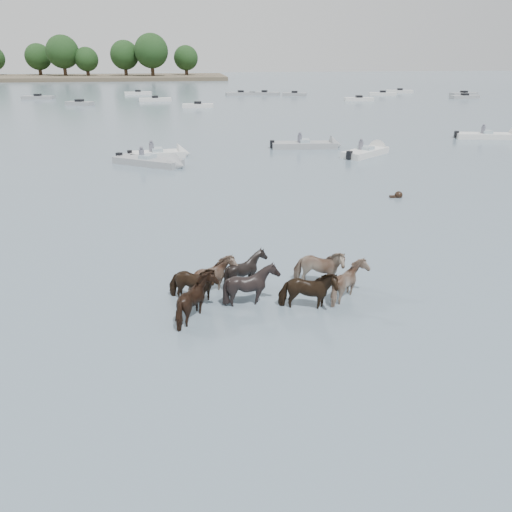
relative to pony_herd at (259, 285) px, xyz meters
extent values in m
plane|color=#4C5D6D|center=(0.96, -2.05, -0.53)|extent=(400.00, 400.00, 0.00)
imported|color=black|center=(-2.14, 0.22, -0.01)|extent=(1.93, 1.42, 1.48)
imported|color=#7F6B56|center=(-1.43, 0.63, -0.03)|extent=(1.77, 1.85, 1.44)
imported|color=black|center=(-0.30, 1.11, -0.01)|extent=(1.64, 1.55, 1.48)
imported|color=#9C7B6A|center=(2.17, 0.87, 0.01)|extent=(1.98, 1.46, 1.52)
imported|color=black|center=(-1.99, -1.02, 0.01)|extent=(1.37, 1.58, 1.52)
imported|color=black|center=(-0.29, -0.24, 0.04)|extent=(1.93, 1.90, 1.59)
imported|color=black|center=(1.37, -0.86, 0.01)|extent=(1.94, 1.17, 1.52)
imported|color=#836F59|center=(2.90, -0.40, -0.03)|extent=(1.61, 1.75, 1.45)
sphere|color=black|center=(9.41, 11.19, -0.41)|extent=(0.44, 0.44, 0.44)
cube|color=black|center=(9.16, 11.19, -0.51)|extent=(0.50, 0.22, 0.18)
cube|color=silver|center=(-4.18, 24.50, -0.33)|extent=(4.22, 2.11, 0.55)
cone|color=silver|center=(-2.17, 24.76, -0.33)|extent=(1.10, 1.70, 1.60)
cube|color=#99ADB7|center=(-4.18, 24.50, 0.02)|extent=(0.94, 1.21, 0.35)
cube|color=black|center=(-6.19, 24.24, -0.18)|extent=(0.39, 0.39, 0.60)
cylinder|color=#595966|center=(-4.58, 24.50, 0.22)|extent=(0.36, 0.36, 0.70)
sphere|color=#595966|center=(-4.58, 24.50, 0.67)|extent=(0.24, 0.24, 0.24)
cube|color=gray|center=(-4.74, 21.92, -0.33)|extent=(5.16, 4.23, 0.55)
cone|color=gray|center=(-2.61, 20.47, -0.33)|extent=(1.65, 1.83, 1.60)
cube|color=#99ADB7|center=(-4.74, 21.92, 0.02)|extent=(1.29, 1.38, 0.35)
cube|color=black|center=(-6.86, 23.37, -0.18)|extent=(0.49, 0.49, 0.60)
cylinder|color=#595966|center=(-5.14, 21.92, 0.22)|extent=(0.36, 0.36, 0.70)
sphere|color=#595966|center=(-5.14, 21.92, 0.67)|extent=(0.24, 0.24, 0.24)
cube|color=gray|center=(7.79, 27.02, -0.33)|extent=(5.48, 2.04, 0.55)
cone|color=gray|center=(10.46, 26.80, -0.33)|extent=(1.03, 1.67, 1.60)
cube|color=#99ADB7|center=(7.79, 27.02, 0.02)|extent=(0.89, 1.18, 0.35)
cube|color=black|center=(5.11, 27.25, -0.18)|extent=(0.38, 0.38, 0.60)
cylinder|color=#595966|center=(7.39, 27.02, 0.22)|extent=(0.36, 0.36, 0.70)
sphere|color=#595966|center=(7.39, 27.02, 0.67)|extent=(0.24, 0.24, 0.24)
cube|color=silver|center=(11.69, 23.09, -0.33)|extent=(4.50, 4.08, 0.55)
cone|color=silver|center=(13.44, 24.51, -0.33)|extent=(1.71, 1.81, 1.60)
cube|color=#99ADB7|center=(11.69, 23.09, 0.02)|extent=(1.33, 1.37, 0.35)
cube|color=black|center=(9.95, 21.66, -0.18)|extent=(0.49, 0.49, 0.60)
cylinder|color=#595966|center=(11.29, 23.09, 0.22)|extent=(0.36, 0.36, 0.70)
sphere|color=#595966|center=(11.29, 23.09, 0.67)|extent=(0.24, 0.24, 0.24)
cube|color=silver|center=(25.61, 29.54, -0.33)|extent=(5.65, 2.70, 0.55)
cube|color=#99ADB7|center=(25.61, 29.54, 0.02)|extent=(1.02, 1.26, 0.35)
cube|color=black|center=(22.96, 30.11, -0.18)|extent=(0.42, 0.42, 0.60)
cylinder|color=#595966|center=(25.21, 29.54, 0.22)|extent=(0.36, 0.36, 0.70)
sphere|color=#595966|center=(25.21, 29.54, 0.67)|extent=(0.24, 0.24, 0.24)
cube|color=gray|center=(-26.30, 79.48, -0.31)|extent=(5.47, 2.34, 0.60)
cube|color=black|center=(-26.30, 79.48, 0.07)|extent=(1.15, 1.15, 0.50)
cube|color=gray|center=(-17.36, 67.53, -0.31)|extent=(4.37, 2.99, 0.60)
cube|color=black|center=(-17.36, 67.53, 0.07)|extent=(1.31, 1.31, 0.50)
cube|color=silver|center=(-10.14, 86.84, -0.31)|extent=(5.06, 1.98, 0.60)
cube|color=black|center=(-10.14, 86.84, 0.07)|extent=(1.09, 1.09, 0.50)
cube|color=silver|center=(-6.38, 72.64, -0.31)|extent=(5.21, 1.87, 0.60)
cube|color=black|center=(-6.38, 72.64, 0.07)|extent=(1.07, 1.07, 0.50)
cube|color=silver|center=(0.15, 61.52, -0.31)|extent=(4.48, 1.77, 0.60)
cube|color=black|center=(0.15, 61.52, 0.07)|extent=(1.06, 1.06, 0.50)
cube|color=gray|center=(8.81, 83.03, -0.31)|extent=(5.64, 2.05, 0.60)
cube|color=black|center=(8.81, 83.03, 0.07)|extent=(1.10, 1.10, 0.50)
cube|color=gray|center=(13.22, 82.68, -0.31)|extent=(5.81, 3.18, 0.60)
cube|color=black|center=(13.22, 82.68, 0.07)|extent=(1.26, 1.26, 0.50)
cube|color=gray|center=(18.37, 80.10, -0.31)|extent=(4.56, 2.88, 0.60)
cube|color=black|center=(18.37, 80.10, 0.07)|extent=(1.28, 1.28, 0.50)
cube|color=silver|center=(26.68, 68.67, -0.31)|extent=(4.81, 2.05, 0.60)
cube|color=black|center=(26.68, 68.67, 0.07)|extent=(1.11, 1.11, 0.50)
cube|color=silver|center=(34.68, 78.83, -0.31)|extent=(5.06, 2.58, 0.60)
cube|color=black|center=(34.68, 78.83, 0.07)|extent=(1.20, 1.20, 0.50)
cube|color=silver|center=(40.26, 84.20, -0.31)|extent=(5.22, 2.86, 0.60)
cube|color=black|center=(40.26, 84.20, 0.07)|extent=(1.24, 1.24, 0.50)
cube|color=gray|center=(46.20, 70.46, -0.31)|extent=(5.15, 2.03, 0.60)
cube|color=black|center=(46.20, 70.46, 0.07)|extent=(1.10, 1.10, 0.50)
cube|color=gray|center=(49.27, 76.28, -0.31)|extent=(5.61, 2.56, 0.60)
cube|color=black|center=(49.27, 76.28, 0.07)|extent=(1.18, 1.18, 0.50)
cylinder|color=#382619|center=(-43.60, 154.02, 1.17)|extent=(1.00, 1.00, 3.39)
sphere|color=black|center=(-43.60, 154.02, 5.60)|extent=(7.54, 7.54, 7.54)
cylinder|color=#382619|center=(-35.37, 148.72, 1.54)|extent=(1.00, 1.00, 4.15)
sphere|color=black|center=(-35.37, 148.72, 6.96)|extent=(9.22, 9.22, 9.22)
cylinder|color=#382619|center=(-28.86, 148.24, 0.99)|extent=(1.00, 1.00, 3.04)
sphere|color=black|center=(-28.86, 148.24, 4.96)|extent=(6.75, 6.75, 6.75)
cylinder|color=#382619|center=(-17.86, 147.20, 1.31)|extent=(1.00, 1.00, 3.68)
sphere|color=black|center=(-17.86, 147.20, 6.11)|extent=(8.17, 8.17, 8.17)
cylinder|color=#382619|center=(-9.96, 143.96, 1.62)|extent=(1.00, 1.00, 4.29)
sphere|color=black|center=(-9.96, 143.96, 7.21)|extent=(9.53, 9.53, 9.53)
cylinder|color=#382619|center=(-0.16, 148.71, 1.08)|extent=(1.00, 1.00, 3.21)
sphere|color=black|center=(-0.16, 148.71, 5.27)|extent=(7.14, 7.14, 7.14)
camera|label=1|loc=(-2.16, -14.47, 6.91)|focal=35.45mm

